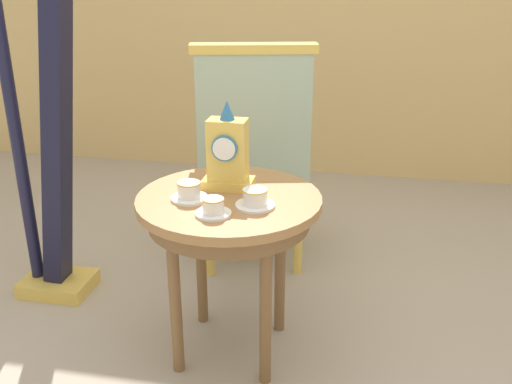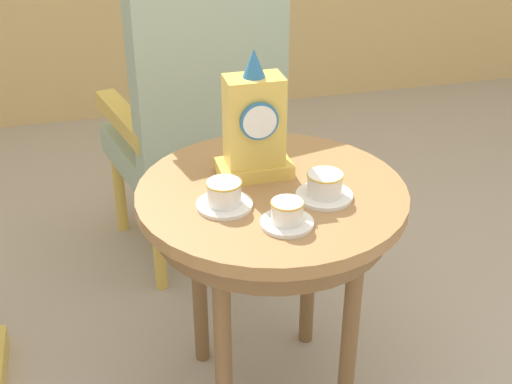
% 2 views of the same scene
% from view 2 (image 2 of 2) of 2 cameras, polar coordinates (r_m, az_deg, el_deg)
% --- Properties ---
extents(ground_plane, '(10.00, 10.00, 0.00)m').
position_cam_2_polar(ground_plane, '(2.13, 2.98, -15.62)').
color(ground_plane, tan).
extents(side_table, '(0.68, 0.68, 0.67)m').
position_cam_2_polar(side_table, '(1.75, 1.29, -2.06)').
color(side_table, '#9E7042').
rests_on(side_table, ground).
extents(teacup_left, '(0.14, 0.14, 0.07)m').
position_cam_2_polar(teacup_left, '(1.62, -2.67, -0.31)').
color(teacup_left, white).
rests_on(teacup_left, side_table).
extents(teacup_right, '(0.12, 0.12, 0.06)m').
position_cam_2_polar(teacup_right, '(1.55, 2.61, -1.91)').
color(teacup_right, white).
rests_on(teacup_right, side_table).
extents(teacup_center, '(0.14, 0.14, 0.07)m').
position_cam_2_polar(teacup_center, '(1.66, 5.75, 0.43)').
color(teacup_center, white).
rests_on(teacup_center, side_table).
extents(mantel_clock, '(0.19, 0.11, 0.34)m').
position_cam_2_polar(mantel_clock, '(1.72, -0.15, 5.46)').
color(mantel_clock, gold).
rests_on(mantel_clock, side_table).
extents(armchair, '(0.65, 0.64, 1.14)m').
position_cam_2_polar(armchair, '(2.37, -4.82, 6.70)').
color(armchair, '#9EB299').
rests_on(armchair, ground).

